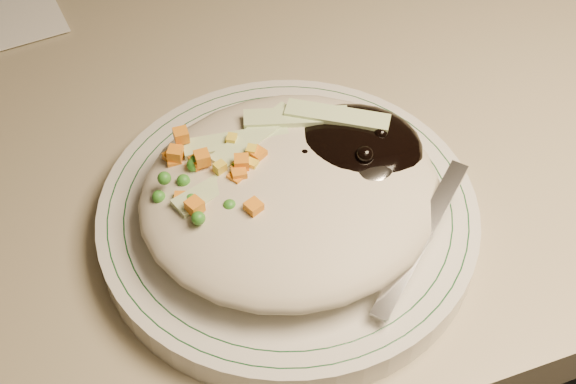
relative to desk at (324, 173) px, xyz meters
name	(u,v)px	position (x,y,z in m)	size (l,w,h in m)	color
desk	(324,173)	(0.00, 0.00, 0.00)	(1.40, 0.70, 0.74)	gray
plate	(288,218)	(-0.11, -0.20, 0.21)	(0.25, 0.25, 0.02)	silver
plate_rim	(288,208)	(-0.11, -0.20, 0.22)	(0.24, 0.24, 0.00)	#144723
meal	(295,185)	(-0.11, -0.20, 0.24)	(0.20, 0.19, 0.05)	#B4AB92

